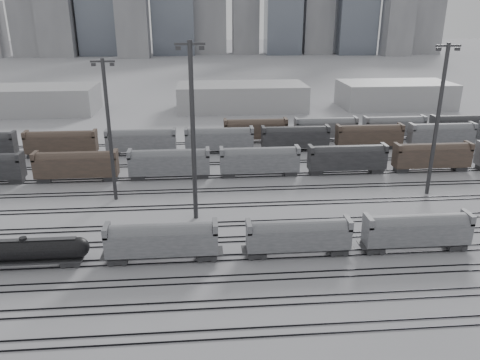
{
  "coord_description": "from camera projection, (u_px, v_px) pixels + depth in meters",
  "views": [
    {
      "loc": [
        -2.79,
        -51.93,
        30.18
      ],
      "look_at": [
        3.18,
        19.07,
        4.0
      ],
      "focal_mm": 35.0,
      "sensor_mm": 36.0,
      "label": 1
    }
  ],
  "objects": [
    {
      "name": "light_mast_d",
      "position": [
        438.0,
        117.0,
        76.61
      ],
      "size": [
        4.04,
        0.65,
        25.24
      ],
      "color": "#323235",
      "rests_on": "ground"
    },
    {
      "name": "tracks",
      "position": [
        221.0,
        207.0,
        75.54
      ],
      "size": [
        220.0,
        71.5,
        0.16
      ],
      "color": "black",
      "rests_on": "ground"
    },
    {
      "name": "bg_string_mid",
      "position": [
        295.0,
        139.0,
        104.54
      ],
      "size": [
        151.0,
        3.0,
        5.6
      ],
      "color": "black",
      "rests_on": "ground"
    },
    {
      "name": "warehouse_left",
      "position": [
        12.0,
        100.0,
        141.96
      ],
      "size": [
        50.0,
        18.0,
        8.0
      ],
      "primitive_type": "cube",
      "color": "#A3A3A6",
      "rests_on": "ground"
    },
    {
      "name": "warehouse_mid",
      "position": [
        241.0,
        97.0,
        147.46
      ],
      "size": [
        40.0,
        18.0,
        8.0
      ],
      "primitive_type": "cube",
      "color": "#A3A3A6",
      "rests_on": "ground"
    },
    {
      "name": "tank_car_b",
      "position": [
        25.0,
        251.0,
        57.41
      ],
      "size": [
        15.58,
        2.6,
        3.85
      ],
      "color": "black",
      "rests_on": "ground"
    },
    {
      "name": "bg_string_near",
      "position": [
        260.0,
        162.0,
        88.79
      ],
      "size": [
        151.0,
        3.0,
        5.6
      ],
      "color": "gray",
      "rests_on": "ground"
    },
    {
      "name": "bg_string_far",
      "position": [
        360.0,
        129.0,
        113.4
      ],
      "size": [
        66.0,
        3.0,
        5.6
      ],
      "color": "brown",
      "rests_on": "ground"
    },
    {
      "name": "hopper_car_a",
      "position": [
        162.0,
        239.0,
        58.42
      ],
      "size": [
        14.03,
        2.79,
        5.02
      ],
      "color": "black",
      "rests_on": "ground"
    },
    {
      "name": "hopper_car_c",
      "position": [
        417.0,
        229.0,
        61.02
      ],
      "size": [
        14.01,
        2.78,
        5.01
      ],
      "color": "black",
      "rests_on": "ground"
    },
    {
      "name": "light_mast_c",
      "position": [
        193.0,
        129.0,
        66.95
      ],
      "size": [
        4.2,
        0.67,
        26.22
      ],
      "color": "#323235",
      "rests_on": "ground"
    },
    {
      "name": "skyline",
      "position": [
        219.0,
        1.0,
        309.97
      ],
      "size": [
        316.0,
        22.4,
        95.0
      ],
      "color": "#9B9B9D",
      "rests_on": "ground"
    },
    {
      "name": "warehouse_right",
      "position": [
        395.0,
        95.0,
        151.39
      ],
      "size": [
        35.0,
        18.0,
        8.0
      ],
      "primitive_type": "cube",
      "color": "#A3A3A6",
      "rests_on": "ground"
    },
    {
      "name": "light_mast_b",
      "position": [
        109.0,
        128.0,
        74.5
      ],
      "size": [
        3.7,
        0.59,
        23.1
      ],
      "color": "#323235",
      "rests_on": "ground"
    },
    {
      "name": "hopper_car_b",
      "position": [
        298.0,
        235.0,
        59.83
      ],
      "size": [
        13.44,
        2.67,
        4.81
      ],
      "color": "black",
      "rests_on": "ground"
    },
    {
      "name": "ground",
      "position": [
        228.0,
        262.0,
        59.2
      ],
      "size": [
        900.0,
        900.0,
        0.0
      ],
      "primitive_type": "plane",
      "color": "#AEADB2",
      "rests_on": "ground"
    }
  ]
}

